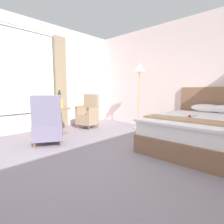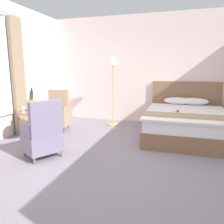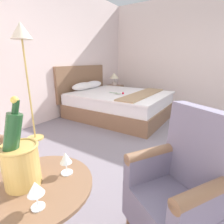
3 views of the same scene
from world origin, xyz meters
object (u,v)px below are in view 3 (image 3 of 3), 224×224
Objects in this scene: champagne_bucket at (20,159)px; wine_glass_near_bucket at (35,189)px; armchair_facing_bed at (179,192)px; floor_lamp_brass at (23,44)px; bed at (116,103)px; bedside_lamp at (114,77)px; nightstand at (114,95)px; wine_glass_near_edge at (66,159)px; side_table_round at (43,222)px.

wine_glass_near_bucket is (-0.06, -0.21, -0.05)m from champagne_bucket.
champagne_bucket is at bearing 135.46° from armchair_facing_bed.
wine_glass_near_bucket is at bearing -122.01° from floor_lamp_brass.
bed is 1.38m from bedside_lamp.
bed reaches higher than nightstand.
champagne_bucket is at bearing -156.97° from bed.
bed is at bearing 40.29° from armchair_facing_bed.
champagne_bucket is 0.24m from wine_glass_near_edge.
nightstand is 0.54m from bedside_lamp.
armchair_facing_bed is at bearing -48.29° from wine_glass_near_edge.
floor_lamp_brass reaches higher than armchair_facing_bed.
wine_glass_near_bucket is 0.14× the size of armchair_facing_bed.
nightstand is 0.31× the size of floor_lamp_brass.
bedside_lamp is at bearing 4.35° from floor_lamp_brass.
floor_lamp_brass is at bearing 165.27° from bed.
armchair_facing_bed is at bearing -141.54° from nightstand.
wine_glass_near_bucket is at bearing -123.91° from side_table_round.
wine_glass_near_bucket is (-4.20, -2.24, 0.47)m from nightstand.
armchair_facing_bed reaches higher than nightstand.
champagne_bucket is 3.56× the size of wine_glass_near_edge.
bed is 3.34m from side_table_round.
armchair_facing_bed reaches higher than bedside_lamp.
side_table_round is (-1.16, -1.87, -1.16)m from floor_lamp_brass.
champagne_bucket is at bearing 121.06° from side_table_round.
floor_lamp_brass is (-1.88, 0.49, 1.22)m from bed.
armchair_facing_bed is (0.71, -0.70, -0.39)m from champagne_bucket.
armchair_facing_bed reaches higher than wine_glass_near_edge.
floor_lamp_brass is (-2.94, -0.22, 0.72)m from bedside_lamp.
wine_glass_near_bucket is (-3.14, -1.52, 0.43)m from bed.
armchair_facing_bed is at bearing -44.54° from champagne_bucket.
bed reaches higher than bedside_lamp.
floor_lamp_brass is 1.83× the size of armchair_facing_bed.
side_table_round is at bearing -121.86° from floor_lamp_brass.
floor_lamp_brass is at bearing -175.65° from bedside_lamp.
side_table_round is 0.65× the size of armchair_facing_bed.
armchair_facing_bed reaches higher than side_table_round.
bedside_lamp is 4.61m from champagne_bucket.
floor_lamp_brass is 13.41× the size of wine_glass_near_edge.
nightstand is at bearing 28.65° from wine_glass_near_edge.
bed is 3.25m from wine_glass_near_edge.
armchair_facing_bed is at bearing -32.52° from wine_glass_near_bucket.
wine_glass_near_bucket is 0.97m from armchair_facing_bed.
wine_glass_near_edge is at bearing -20.54° from side_table_round.
wine_glass_near_edge is at bearing -151.35° from bedside_lamp.
bedside_lamp is at bearing 28.05° from wine_glass_near_bucket.
nightstand is 4.15× the size of wine_glass_near_bucket.
bedside_lamp is at bearing 26.07° from champagne_bucket.
armchair_facing_bed is at bearing -141.54° from bedside_lamp.
bedside_lamp is 4.49m from wine_glass_near_edge.
armchair_facing_bed is (0.67, -0.63, 0.03)m from side_table_round.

